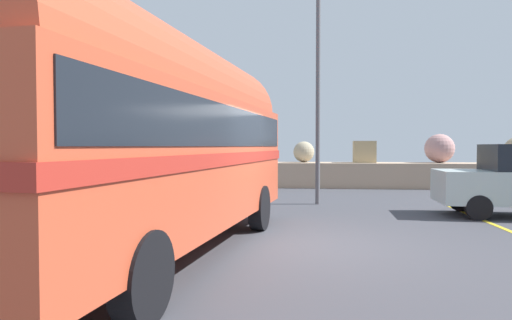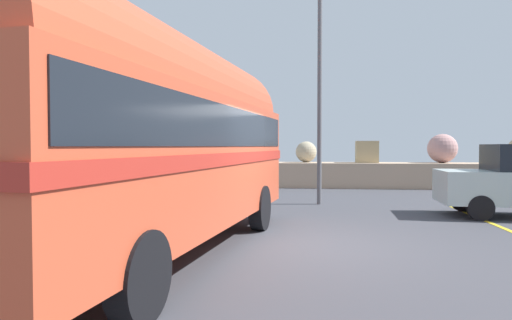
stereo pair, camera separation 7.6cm
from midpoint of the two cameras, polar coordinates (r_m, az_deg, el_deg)
ground at (r=8.41m, az=6.16°, el=-10.74°), size 32.00×26.00×0.02m
breakwater at (r=20.06m, az=5.74°, el=-1.31°), size 31.36×1.87×2.48m
vintage_coach at (r=7.49m, az=-12.25°, el=3.41°), size 3.58×8.83×3.70m
lamp_post at (r=14.15m, az=7.96°, el=9.58°), size 0.92×0.45×6.69m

